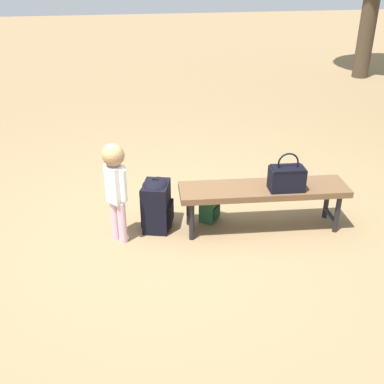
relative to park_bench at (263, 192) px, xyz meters
name	(u,v)px	position (x,y,z in m)	size (l,w,h in m)	color
ground_plane	(181,230)	(0.78, -0.11, -0.39)	(40.00, 40.00, 0.00)	#8C704C
park_bench	(263,192)	(0.00, 0.00, 0.00)	(1.63, 0.54, 0.45)	brown
handbag	(287,177)	(-0.18, 0.10, 0.18)	(0.33, 0.21, 0.37)	black
child_standing	(115,178)	(1.38, -0.03, 0.25)	(0.20, 0.22, 0.97)	#E5B2C6
backpack_large	(157,203)	(1.00, -0.19, -0.12)	(0.34, 0.38, 0.55)	black
backpack_small	(209,205)	(0.47, -0.25, -0.23)	(0.23, 0.24, 0.33)	#1E4C2D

